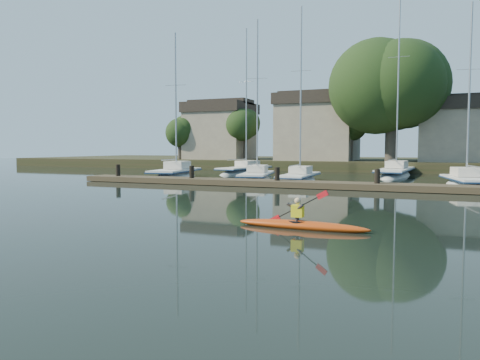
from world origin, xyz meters
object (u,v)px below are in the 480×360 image
at_px(dock, 325,185).
at_px(sailboat_2, 299,184).
at_px(sailboat_5, 245,175).
at_px(sailboat_1, 257,183).
at_px(sailboat_3, 467,190).
at_px(sailboat_0, 176,180).
at_px(kayak, 301,223).
at_px(sailboat_6, 395,179).

bearing_deg(dock, sailboat_2, 121.94).
distance_m(dock, sailboat_5, 16.47).
xyz_separation_m(sailboat_1, sailboat_5, (-4.27, 8.29, -0.01)).
bearing_deg(sailboat_3, sailboat_1, 168.92).
bearing_deg(sailboat_0, sailboat_3, -10.93).
bearing_deg(dock, sailboat_0, 158.86).
bearing_deg(kayak, sailboat_0, 131.32).
height_order(sailboat_3, sailboat_5, sailboat_5).
distance_m(sailboat_3, sailboat_6, 10.37).
relative_size(dock, sailboat_1, 2.64).
distance_m(dock, sailboat_0, 14.24).
bearing_deg(sailboat_5, dock, -42.96).
bearing_deg(sailboat_2, sailboat_6, 54.92).
bearing_deg(sailboat_3, sailboat_5, 144.52).
height_order(sailboat_0, sailboat_3, sailboat_0).
xyz_separation_m(dock, sailboat_1, (-6.05, 4.53, -0.38)).
relative_size(sailboat_2, sailboat_6, 0.79).
bearing_deg(sailboat_1, kayak, -77.62).
relative_size(sailboat_0, sailboat_2, 0.97).
relative_size(dock, sailboat_5, 2.33).
bearing_deg(sailboat_5, sailboat_1, -54.53).
bearing_deg(sailboat_1, dock, -48.78).
distance_m(sailboat_1, sailboat_2, 3.23).
bearing_deg(sailboat_1, sailboat_0, 163.32).
height_order(kayak, dock, kayak).
xyz_separation_m(dock, sailboat_2, (-2.82, 4.53, -0.37)).
distance_m(kayak, sailboat_6, 27.68).
xyz_separation_m(sailboat_0, sailboat_3, (21.19, -0.62, 0.03)).
xyz_separation_m(kayak, sailboat_2, (-5.16, 18.55, -0.33)).
bearing_deg(sailboat_3, sailboat_0, 167.34).
height_order(kayak, sailboat_5, sailboat_5).
bearing_deg(sailboat_6, sailboat_1, -131.02).
height_order(kayak, sailboat_3, sailboat_3).
relative_size(dock, sailboat_2, 2.54).
bearing_deg(kayak, sailboat_2, 107.68).
relative_size(kayak, sailboat_0, 0.32).
xyz_separation_m(dock, sailboat_5, (-10.33, 12.82, -0.39)).
distance_m(kayak, sailboat_1, 20.37).
height_order(sailboat_2, sailboat_3, sailboat_2).
relative_size(sailboat_0, sailboat_3, 1.03).
bearing_deg(dock, sailboat_5, 128.85).
distance_m(sailboat_1, sailboat_6, 12.85).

